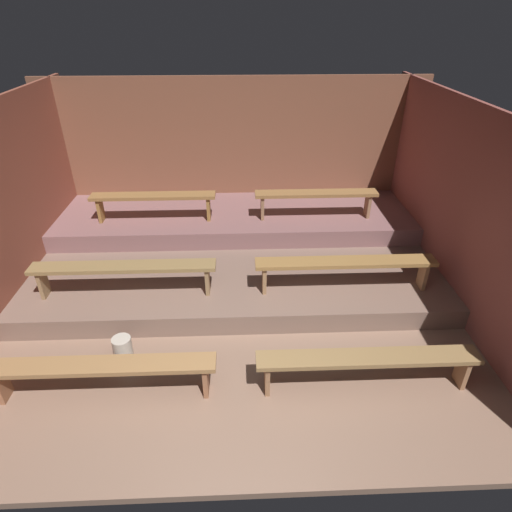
# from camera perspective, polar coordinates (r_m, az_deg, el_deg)

# --- Properties ---
(ground) EXTENTS (6.71, 5.79, 0.08)m
(ground) POSITION_cam_1_polar(r_m,az_deg,el_deg) (6.17, -2.61, -5.62)
(ground) COLOR #816351
(wall_back) EXTENTS (6.71, 0.06, 2.62)m
(wall_back) POSITION_cam_1_polar(r_m,az_deg,el_deg) (7.85, -2.87, 13.61)
(wall_back) COLOR brown
(wall_back) RESTS_ON ground
(wall_right) EXTENTS (0.06, 5.79, 2.62)m
(wall_right) POSITION_cam_1_polar(r_m,az_deg,el_deg) (6.20, 25.97, 5.75)
(wall_right) COLOR brown
(wall_right) RESTS_ON ground
(platform_lower) EXTENTS (5.91, 3.36, 0.29)m
(platform_lower) POSITION_cam_1_polar(r_m,az_deg,el_deg) (6.75, -2.65, -0.25)
(platform_lower) COLOR #775D50
(platform_lower) RESTS_ON ground
(platform_middle) EXTENTS (5.91, 1.67, 0.29)m
(platform_middle) POSITION_cam_1_polar(r_m,az_deg,el_deg) (7.36, -2.71, 5.04)
(platform_middle) COLOR #7E5757
(platform_middle) RESTS_ON platform_lower
(bench_floor_left) EXTENTS (2.36, 0.26, 0.45)m
(bench_floor_left) POSITION_cam_1_polar(r_m,az_deg,el_deg) (4.79, -20.07, -14.08)
(bench_floor_left) COLOR olive
(bench_floor_left) RESTS_ON ground
(bench_floor_right) EXTENTS (2.36, 0.26, 0.45)m
(bench_floor_right) POSITION_cam_1_polar(r_m,az_deg,el_deg) (4.75, 14.80, -13.51)
(bench_floor_right) COLOR olive
(bench_floor_right) RESTS_ON ground
(bench_lower_left) EXTENTS (2.39, 0.26, 0.45)m
(bench_lower_left) POSITION_cam_1_polar(r_m,az_deg,el_deg) (5.74, -17.40, -1.78)
(bench_lower_left) COLOR olive
(bench_lower_left) RESTS_ON platform_lower
(bench_lower_right) EXTENTS (2.39, 0.26, 0.45)m
(bench_lower_right) POSITION_cam_1_polar(r_m,az_deg,el_deg) (5.70, 11.95, -1.19)
(bench_lower_right) COLOR olive
(bench_lower_right) RESTS_ON platform_lower
(bench_middle_left) EXTENTS (1.98, 0.26, 0.45)m
(bench_middle_left) POSITION_cam_1_polar(r_m,az_deg,el_deg) (7.03, -13.65, 7.48)
(bench_middle_left) COLOR olive
(bench_middle_left) RESTS_ON platform_middle
(bench_middle_right) EXTENTS (1.98, 0.26, 0.45)m
(bench_middle_right) POSITION_cam_1_polar(r_m,az_deg,el_deg) (7.00, 8.08, 7.96)
(bench_middle_right) COLOR olive
(bench_middle_right) RESTS_ON platform_middle
(pail_floor) EXTENTS (0.22, 0.22, 0.31)m
(pail_floor) POSITION_cam_1_polar(r_m,az_deg,el_deg) (5.29, -17.49, -11.83)
(pail_floor) COLOR #B2A899
(pail_floor) RESTS_ON ground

